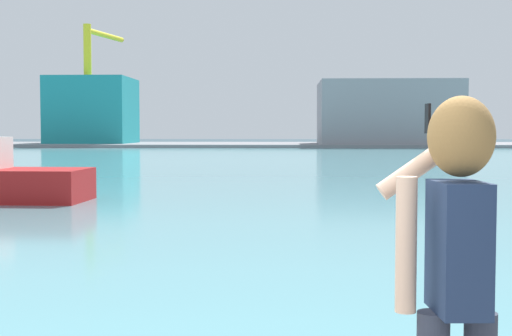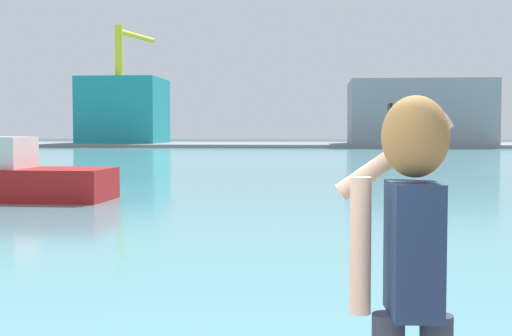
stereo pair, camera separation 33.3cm
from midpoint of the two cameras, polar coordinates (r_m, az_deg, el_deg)
ground_plane at (r=52.67m, az=1.52°, el=0.68°), size 220.00×220.00×0.00m
harbor_water at (r=54.67m, az=1.54°, el=0.78°), size 140.00×100.00×0.02m
far_shore_dock at (r=94.64m, az=1.81°, el=1.90°), size 140.00×20.00×0.41m
person_photographer at (r=3.08m, az=12.86°, el=-6.91°), size 0.53×0.55×1.74m
warehouse_left at (r=98.11m, az=-13.19°, el=4.56°), size 10.56×10.92×8.81m
warehouse_right at (r=92.61m, az=10.47°, el=4.42°), size 17.50×12.65×7.99m
port_crane at (r=95.60m, az=-13.22°, el=7.60°), size 3.06×10.47×15.45m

